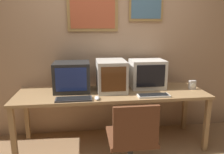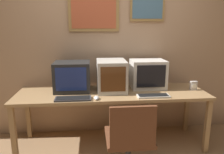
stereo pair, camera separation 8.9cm
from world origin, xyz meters
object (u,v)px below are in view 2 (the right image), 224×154
(monitor_center, at_px, (111,76))
(office_chair, at_px, (129,147))
(desk_clock, at_px, (194,86))
(monitor_left, at_px, (72,76))
(keyboard_main, at_px, (73,99))
(mouse_near_keyboard, at_px, (96,98))
(monitor_right, at_px, (148,74))
(keyboard_side, at_px, (153,96))

(monitor_center, bearing_deg, office_chair, -82.50)
(desk_clock, relative_size, office_chair, 0.14)
(monitor_center, relative_size, office_chair, 0.55)
(monitor_left, distance_m, keyboard_main, 0.41)
(monitor_left, relative_size, office_chair, 0.52)
(mouse_near_keyboard, relative_size, office_chair, 0.14)
(monitor_left, relative_size, mouse_near_keyboard, 3.85)
(office_chair, bearing_deg, monitor_right, 65.96)
(monitor_left, xyz_separation_m, mouse_near_keyboard, (0.30, -0.38, -0.17))
(keyboard_side, distance_m, mouse_near_keyboard, 0.68)
(keyboard_side, relative_size, desk_clock, 3.24)
(monitor_center, height_order, monitor_right, monitor_center)
(monitor_right, distance_m, keyboard_side, 0.44)
(monitor_left, bearing_deg, monitor_center, -4.82)
(keyboard_side, relative_size, mouse_near_keyboard, 3.26)
(keyboard_side, bearing_deg, mouse_near_keyboard, -178.47)
(keyboard_side, xyz_separation_m, desk_clock, (0.60, 0.23, 0.05))
(monitor_right, relative_size, desk_clock, 3.84)
(keyboard_main, height_order, desk_clock, desk_clock)
(monitor_right, bearing_deg, mouse_near_keyboard, -149.09)
(keyboard_main, bearing_deg, keyboard_side, 0.45)
(monitor_left, height_order, monitor_center, monitor_center)
(keyboard_main, xyz_separation_m, keyboard_side, (0.94, 0.01, 0.00))
(monitor_left, distance_m, desk_clock, 1.59)
(keyboard_side, height_order, office_chair, office_chair)
(keyboard_side, height_order, desk_clock, desk_clock)
(desk_clock, bearing_deg, mouse_near_keyboard, -168.93)
(keyboard_main, bearing_deg, office_chair, -39.62)
(mouse_near_keyboard, distance_m, office_chair, 0.67)
(monitor_left, height_order, desk_clock, monitor_left)
(monitor_right, relative_size, office_chair, 0.52)
(mouse_near_keyboard, bearing_deg, keyboard_main, 177.69)
(mouse_near_keyboard, height_order, office_chair, office_chair)
(monitor_left, height_order, office_chair, monitor_left)
(monitor_center, distance_m, desk_clock, 1.09)
(monitor_left, xyz_separation_m, keyboard_main, (0.03, -0.37, -0.18))
(monitor_left, relative_size, desk_clock, 3.82)
(office_chair, bearing_deg, monitor_center, 97.50)
(monitor_center, xyz_separation_m, monitor_right, (0.50, 0.08, -0.01))
(keyboard_main, xyz_separation_m, office_chair, (0.58, -0.48, -0.36))
(monitor_right, relative_size, mouse_near_keyboard, 3.87)
(mouse_near_keyboard, bearing_deg, desk_clock, 11.07)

